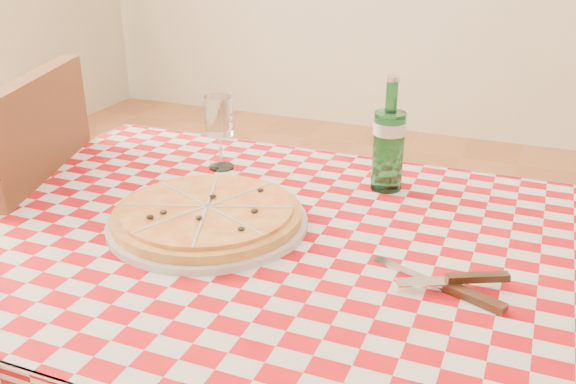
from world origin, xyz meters
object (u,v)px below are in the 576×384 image
object	(u,v)px
wine_glass	(220,133)
chair_far	(14,251)
pizza_plate	(207,213)
water_bottle	(389,134)
dining_table	(286,286)

from	to	relation	value
wine_glass	chair_far	bearing A→B (deg)	-155.65
chair_far	pizza_plate	distance (m)	0.61
water_bottle	wine_glass	bearing A→B (deg)	-176.27
dining_table	wine_glass	bearing A→B (deg)	135.31
pizza_plate	water_bottle	size ratio (longest dim) A/B	1.54
dining_table	pizza_plate	xyz separation A→B (m)	(-0.15, -0.01, 0.12)
pizza_plate	wine_glass	size ratio (longest dim) A/B	2.24
pizza_plate	chair_far	bearing A→B (deg)	173.64
dining_table	water_bottle	bearing A→B (deg)	69.09
pizza_plate	wine_glass	distance (m)	0.29
dining_table	wine_glass	size ratio (longest dim) A/B	7.38
dining_table	chair_far	distance (m)	0.72
water_bottle	chair_far	bearing A→B (deg)	-164.48
dining_table	chair_far	xyz separation A→B (m)	(-0.71, 0.06, -0.10)
water_bottle	wine_glass	world-z (taller)	water_bottle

